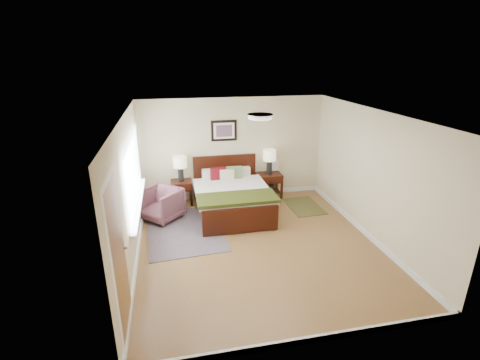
{
  "coord_description": "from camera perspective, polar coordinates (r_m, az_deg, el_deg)",
  "views": [
    {
      "loc": [
        -1.52,
        -5.67,
        3.45
      ],
      "look_at": [
        -0.18,
        0.8,
        1.05
      ],
      "focal_mm": 26.0,
      "sensor_mm": 36.0,
      "label": 1
    }
  ],
  "objects": [
    {
      "name": "floor",
      "position": [
        6.81,
        2.9,
        -10.52
      ],
      "size": [
        5.0,
        5.0,
        0.0
      ],
      "primitive_type": "plane",
      "color": "brown",
      "rests_on": "ground"
    },
    {
      "name": "back_wall",
      "position": [
        8.59,
        -1.13,
        5.13
      ],
      "size": [
        4.5,
        0.04,
        2.5
      ],
      "primitive_type": "cube",
      "color": "beige",
      "rests_on": "ground"
    },
    {
      "name": "front_wall",
      "position": [
        4.14,
        12.09,
        -12.59
      ],
      "size": [
        4.5,
        0.04,
        2.5
      ],
      "primitive_type": "cube",
      "color": "beige",
      "rests_on": "ground"
    },
    {
      "name": "left_wall",
      "position": [
        6.12,
        -17.74,
        -2.09
      ],
      "size": [
        0.04,
        5.0,
        2.5
      ],
      "primitive_type": "cube",
      "color": "beige",
      "rests_on": "ground"
    },
    {
      "name": "right_wall",
      "position": [
        7.15,
        20.82,
        0.71
      ],
      "size": [
        0.04,
        5.0,
        2.5
      ],
      "primitive_type": "cube",
      "color": "beige",
      "rests_on": "ground"
    },
    {
      "name": "ceiling",
      "position": [
        5.94,
        3.33,
        10.74
      ],
      "size": [
        4.5,
        5.0,
        0.02
      ],
      "primitive_type": "cube",
      "color": "white",
      "rests_on": "back_wall"
    },
    {
      "name": "window",
      "position": [
        6.73,
        -16.88,
        1.13
      ],
      "size": [
        0.11,
        2.72,
        1.32
      ],
      "color": "silver",
      "rests_on": "left_wall"
    },
    {
      "name": "door",
      "position": [
        4.64,
        -19.18,
        -12.14
      ],
      "size": [
        0.06,
        1.0,
        2.18
      ],
      "color": "silver",
      "rests_on": "ground"
    },
    {
      "name": "ceil_fixture",
      "position": [
        5.95,
        3.32,
        10.41
      ],
      "size": [
        0.44,
        0.44,
        0.08
      ],
      "color": "white",
      "rests_on": "ceiling"
    },
    {
      "name": "bed",
      "position": [
        7.86,
        -1.38,
        -2.05
      ],
      "size": [
        1.68,
        2.03,
        1.09
      ],
      "color": "#351108",
      "rests_on": "ground"
    },
    {
      "name": "wall_art",
      "position": [
        8.42,
        -2.65,
        8.09
      ],
      "size": [
        0.62,
        0.05,
        0.5
      ],
      "color": "black",
      "rests_on": "back_wall"
    },
    {
      "name": "nightstand_left",
      "position": [
        8.46,
        -9.58,
        -1.0
      ],
      "size": [
        0.49,
        0.44,
        0.58
      ],
      "color": "#351108",
      "rests_on": "ground"
    },
    {
      "name": "nightstand_right",
      "position": [
        8.83,
        4.77,
        -0.49
      ],
      "size": [
        0.62,
        0.47,
        0.62
      ],
      "color": "#351108",
      "rests_on": "ground"
    },
    {
      "name": "lamp_left",
      "position": [
        8.31,
        -9.8,
        2.56
      ],
      "size": [
        0.32,
        0.32,
        0.61
      ],
      "color": "black",
      "rests_on": "nightstand_left"
    },
    {
      "name": "lamp_right",
      "position": [
        8.63,
        4.87,
        3.69
      ],
      "size": [
        0.32,
        0.32,
        0.61
      ],
      "color": "black",
      "rests_on": "nightstand_right"
    },
    {
      "name": "armchair",
      "position": [
        7.82,
        -12.81,
        -3.89
      ],
      "size": [
        1.09,
        1.09,
        0.71
      ],
      "primitive_type": "imported",
      "rotation": [
        0.0,
        0.0,
        -0.75
      ],
      "color": "brown",
      "rests_on": "ground"
    },
    {
      "name": "rug_persian",
      "position": [
        7.38,
        -9.12,
        -8.12
      ],
      "size": [
        1.65,
        2.22,
        0.01
      ],
      "primitive_type": "cube",
      "rotation": [
        0.0,
        0.0,
        0.07
      ],
      "color": "#0C1440",
      "rests_on": "ground"
    },
    {
      "name": "rug_navy",
      "position": [
        8.52,
        10.42,
        -4.23
      ],
      "size": [
        0.78,
        1.13,
        0.01
      ],
      "primitive_type": "cube",
      "rotation": [
        0.0,
        0.0,
        0.04
      ],
      "color": "black",
      "rests_on": "ground"
    }
  ]
}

